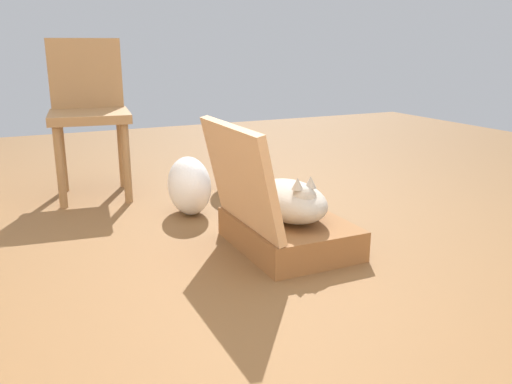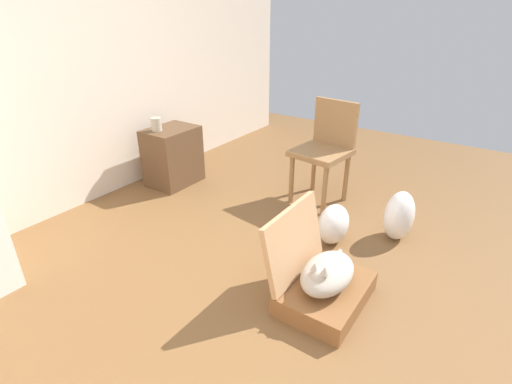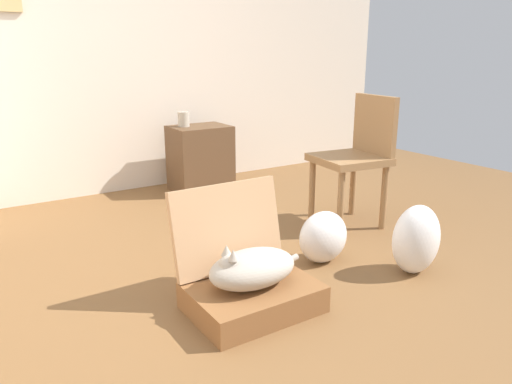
# 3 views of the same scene
# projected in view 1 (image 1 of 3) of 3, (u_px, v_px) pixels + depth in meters

# --- Properties ---
(ground_plane) EXTENTS (7.68, 7.68, 0.00)m
(ground_plane) POSITION_uv_depth(u_px,v_px,m) (260.00, 264.00, 2.17)
(ground_plane) COLOR brown
(ground_plane) RESTS_ON ground
(suitcase_base) EXTENTS (0.59, 0.44, 0.13)m
(suitcase_base) POSITION_uv_depth(u_px,v_px,m) (289.00, 233.00, 2.33)
(suitcase_base) COLOR brown
(suitcase_base) RESTS_ON ground
(suitcase_lid) EXTENTS (0.59, 0.13, 0.44)m
(suitcase_lid) POSITION_uv_depth(u_px,v_px,m) (240.00, 176.00, 2.16)
(suitcase_lid) COLOR tan
(suitcase_lid) RESTS_ON suitcase_base
(cat) EXTENTS (0.52, 0.28, 0.22)m
(cat) POSITION_uv_depth(u_px,v_px,m) (290.00, 200.00, 2.29)
(cat) COLOR #B2A899
(cat) RESTS_ON suitcase_base
(plastic_bag_white) EXTENTS (0.31, 0.22, 0.31)m
(plastic_bag_white) POSITION_uv_depth(u_px,v_px,m) (189.00, 186.00, 2.77)
(plastic_bag_white) COLOR white
(plastic_bag_white) RESTS_ON ground
(plastic_bag_clear) EXTENTS (0.30, 0.22, 0.39)m
(plastic_bag_clear) POSITION_uv_depth(u_px,v_px,m) (233.00, 159.00, 3.21)
(plastic_bag_clear) COLOR white
(plastic_bag_clear) RESTS_ON ground
(chair) EXTENTS (0.50, 0.49, 0.91)m
(chair) POSITION_uv_depth(u_px,v_px,m) (89.00, 109.00, 3.06)
(chair) COLOR olive
(chair) RESTS_ON ground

